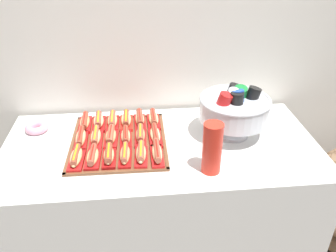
{
  "coord_description": "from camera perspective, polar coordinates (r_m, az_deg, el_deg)",
  "views": [
    {
      "loc": [
        -0.11,
        -1.47,
        1.75
      ],
      "look_at": [
        0.04,
        0.05,
        0.85
      ],
      "focal_mm": 37.17,
      "sensor_mm": 36.0,
      "label": 1
    }
  ],
  "objects": [
    {
      "name": "hot_dog_2",
      "position": [
        1.65,
        -9.67,
        -4.81
      ],
      "size": [
        0.06,
        0.15,
        0.06
      ],
      "color": "#B21414",
      "rests_on": "serving_tray"
    },
    {
      "name": "hot_dog_11",
      "position": [
        1.78,
        -2.12,
        -1.5
      ],
      "size": [
        0.07,
        0.18,
        0.06
      ],
      "color": "red",
      "rests_on": "serving_tray"
    },
    {
      "name": "hot_dog_1",
      "position": [
        1.66,
        -12.25,
        -4.97
      ],
      "size": [
        0.07,
        0.16,
        0.06
      ],
      "color": "red",
      "rests_on": "serving_tray"
    },
    {
      "name": "back_wall",
      "position": [
        1.98,
        -2.51,
        17.4
      ],
      "size": [
        6.0,
        0.1,
        2.6
      ],
      "primitive_type": "cube",
      "color": "silver",
      "rests_on": "ground_plane"
    },
    {
      "name": "donut",
      "position": [
        2.0,
        -20.74,
        -0.27
      ],
      "size": [
        0.12,
        0.12,
        0.04
      ],
      "color": "pink",
      "rests_on": "buffet_table"
    },
    {
      "name": "punch_bowl",
      "position": [
        1.8,
        10.86,
        2.98
      ],
      "size": [
        0.36,
        0.36,
        0.27
      ],
      "color": "silver",
      "rests_on": "buffet_table"
    },
    {
      "name": "hot_dog_7",
      "position": [
        1.79,
        -11.74,
        -1.84
      ],
      "size": [
        0.06,
        0.17,
        0.06
      ],
      "color": "red",
      "rests_on": "serving_tray"
    },
    {
      "name": "hot_dog_6",
      "position": [
        1.8,
        -14.1,
        -1.96
      ],
      "size": [
        0.06,
        0.18,
        0.06
      ],
      "color": "red",
      "rests_on": "serving_tray"
    },
    {
      "name": "hot_dog_9",
      "position": [
        1.78,
        -6.95,
        -1.73
      ],
      "size": [
        0.06,
        0.17,
        0.06
      ],
      "color": "#B21414",
      "rests_on": "serving_tray"
    },
    {
      "name": "hot_dog_15",
      "position": [
        1.92,
        -6.86,
        0.96
      ],
      "size": [
        0.07,
        0.16,
        0.06
      ],
      "color": "red",
      "rests_on": "serving_tray"
    },
    {
      "name": "hot_dog_3",
      "position": [
        1.64,
        -7.05,
        -4.73
      ],
      "size": [
        0.06,
        0.17,
        0.06
      ],
      "color": "#B21414",
      "rests_on": "serving_tray"
    },
    {
      "name": "ground_plane",
      "position": [
        2.29,
        -0.98,
        -19.37
      ],
      "size": [
        10.0,
        10.0,
        0.0
      ],
      "primitive_type": "plane",
      "color": "#4C4238"
    },
    {
      "name": "hot_dog_16",
      "position": [
        1.92,
        -4.63,
        1.08
      ],
      "size": [
        0.06,
        0.17,
        0.06
      ],
      "color": "red",
      "rests_on": "serving_tray"
    },
    {
      "name": "hot_dog_10",
      "position": [
        1.78,
        -4.54,
        -1.53
      ],
      "size": [
        0.06,
        0.16,
        0.06
      ],
      "color": "red",
      "rests_on": "serving_tray"
    },
    {
      "name": "hot_dog_0",
      "position": [
        1.67,
        -14.81,
        -5.0
      ],
      "size": [
        0.07,
        0.17,
        0.06
      ],
      "color": "red",
      "rests_on": "serving_tray"
    },
    {
      "name": "hot_dog_12",
      "position": [
        1.95,
        -13.49,
        0.6
      ],
      "size": [
        0.07,
        0.17,
        0.06
      ],
      "color": "red",
      "rests_on": "serving_tray"
    },
    {
      "name": "cup_stack",
      "position": [
        1.53,
        7.27,
        -3.62
      ],
      "size": [
        0.09,
        0.09,
        0.24
      ],
      "color": "red",
      "rests_on": "buffet_table"
    },
    {
      "name": "hot_dog_5",
      "position": [
        1.64,
        -1.81,
        -4.45
      ],
      "size": [
        0.06,
        0.18,
        0.06
      ],
      "color": "red",
      "rests_on": "serving_tray"
    },
    {
      "name": "buffet_table",
      "position": [
        1.99,
        -1.08,
        -11.83
      ],
      "size": [
        1.6,
        0.76,
        0.77
      ],
      "color": "white",
      "rests_on": "ground_plane"
    },
    {
      "name": "hot_dog_14",
      "position": [
        1.93,
        -9.09,
        0.85
      ],
      "size": [
        0.07,
        0.16,
        0.06
      ],
      "color": "#B21414",
      "rests_on": "serving_tray"
    },
    {
      "name": "hot_dog_4",
      "position": [
        1.64,
        -4.43,
        -4.56
      ],
      "size": [
        0.07,
        0.17,
        0.06
      ],
      "color": "red",
      "rests_on": "serving_tray"
    },
    {
      "name": "hot_dog_8",
      "position": [
        1.78,
        -9.36,
        -1.73
      ],
      "size": [
        0.07,
        0.16,
        0.06
      ],
      "color": "red",
      "rests_on": "serving_tray"
    },
    {
      "name": "hot_dog_13",
      "position": [
        1.93,
        -11.3,
        0.74
      ],
      "size": [
        0.07,
        0.16,
        0.06
      ],
      "color": "#B21414",
      "rests_on": "serving_tray"
    },
    {
      "name": "serving_tray",
      "position": [
        1.8,
        -8.08,
        -2.55
      ],
      "size": [
        0.49,
        0.53,
        0.01
      ],
      "color": "brown",
      "rests_on": "buffet_table"
    },
    {
      "name": "hot_dog_17",
      "position": [
        1.92,
        -2.39,
        1.15
      ],
      "size": [
        0.07,
        0.16,
        0.06
      ],
      "color": "red",
      "rests_on": "serving_tray"
    }
  ]
}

